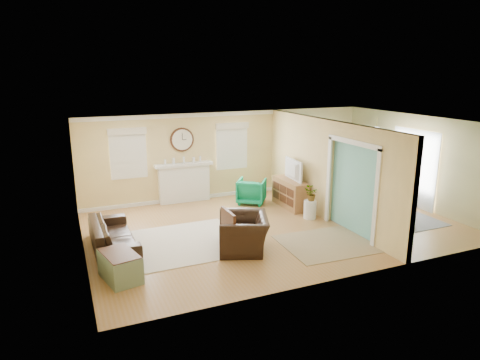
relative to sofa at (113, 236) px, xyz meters
name	(u,v)px	position (x,y,z in m)	size (l,w,h in m)	color
floor	(274,226)	(3.89, -0.06, -0.32)	(9.00, 9.00, 0.00)	#A2713A
wall_back	(230,154)	(3.89, 2.94, 0.98)	(9.00, 0.02, 2.60)	tan
wall_front	(351,212)	(3.89, -3.06, 0.98)	(9.00, 0.02, 2.60)	tan
wall_left	(79,196)	(-0.61, -0.06, 0.98)	(0.02, 6.00, 2.60)	tan
wall_right	(416,161)	(8.39, -0.06, 0.98)	(0.02, 6.00, 2.60)	tan
ceiling	(276,122)	(3.89, -0.06, 2.28)	(9.00, 6.00, 0.02)	white
partition	(321,166)	(5.40, 0.22, 1.04)	(0.17, 6.00, 2.60)	tan
fireplace	(184,182)	(2.39, 2.82, 0.28)	(1.70, 0.30, 1.17)	white
wall_clock	(182,140)	(2.39, 2.91, 1.53)	(0.70, 0.07, 0.70)	#492611
window_left	(128,150)	(0.84, 2.89, 1.34)	(1.05, 0.13, 1.42)	white
window_right	(232,143)	(3.94, 2.89, 1.34)	(1.05, 0.13, 1.42)	white
french_doors	(414,168)	(8.35, -0.06, 0.78)	(0.06, 1.70, 2.20)	white
pendant	(376,132)	(6.89, -0.06, 1.88)	(0.30, 0.30, 0.55)	gold
rug_cream	(179,243)	(1.39, -0.25, -0.31)	(2.77, 2.40, 0.01)	#ECE2C7
rug_jute	(329,243)	(4.52, -1.55, -0.31)	(2.11, 1.72, 0.01)	tan
rug_grey	(369,213)	(6.74, -0.19, -0.31)	(2.59, 3.24, 0.01)	slate
sofa	(113,236)	(0.00, 0.00, 0.00)	(2.19, 0.85, 0.64)	black
eames_chair	(243,233)	(2.60, -1.11, 0.07)	(1.18, 1.03, 0.77)	black
green_chair	(251,191)	(4.16, 1.91, 0.04)	(0.77, 0.79, 0.72)	#097C3D
trunk	(120,266)	(-0.06, -1.47, -0.06)	(0.75, 1.02, 0.53)	gray
credenza	(290,193)	(5.02, 1.15, 0.08)	(0.46, 1.36, 0.80)	#926848
tv	(290,170)	(5.01, 1.15, 0.77)	(1.02, 0.13, 0.59)	black
garden_stool	(310,210)	(5.03, 0.08, -0.08)	(0.33, 0.33, 0.49)	white
potted_plant	(311,194)	(5.03, 0.08, 0.36)	(0.35, 0.30, 0.38)	#337F33
dining_table	(370,201)	(6.74, -0.19, 0.03)	(1.99, 1.11, 0.70)	#492611
dining_chair_n	(347,183)	(6.73, 0.81, 0.28)	(0.56, 0.56, 1.02)	slate
dining_chair_s	(400,204)	(6.82, -1.24, 0.24)	(0.49, 0.49, 0.96)	slate
dining_chair_w	(352,197)	(6.09, -0.27, 0.25)	(0.45, 0.45, 0.96)	white
dining_chair_e	(388,190)	(7.39, -0.14, 0.26)	(0.49, 0.49, 0.98)	slate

